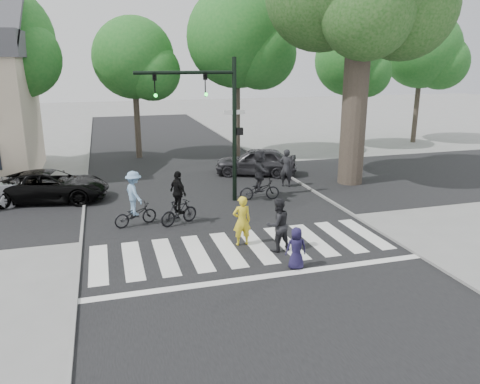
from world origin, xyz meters
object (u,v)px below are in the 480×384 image
object	(u,v)px
car_grey	(256,161)
traffic_signal	(214,110)
pedestrian_child	(296,248)
cyclist_right	(260,178)
pedestrian_adult	(278,225)
cyclist_left	(135,202)
cyclist_mid	(179,203)
pedestrian_woman	(242,221)
car_suv	(51,186)

from	to	relation	value
car_grey	traffic_signal	bearing A→B (deg)	-14.21
pedestrian_child	cyclist_right	xyz separation A→B (m)	(1.23, 6.91, 0.35)
pedestrian_adult	cyclist_left	xyz separation A→B (m)	(-4.15, 3.69, 0.01)
cyclist_mid	cyclist_left	bearing A→B (deg)	167.99
pedestrian_adult	car_grey	bearing A→B (deg)	-117.16
pedestrian_woman	cyclist_left	xyz separation A→B (m)	(-3.20, 2.91, 0.05)
traffic_signal	cyclist_left	world-z (taller)	traffic_signal
cyclist_right	car_suv	world-z (taller)	cyclist_right
pedestrian_child	car_suv	xyz separation A→B (m)	(-7.44, 9.30, 0.04)
cyclist_left	pedestrian_adult	bearing A→B (deg)	-41.65
pedestrian_woman	cyclist_mid	distance (m)	3.06
cyclist_left	car_suv	xyz separation A→B (m)	(-3.25, 4.21, -0.22)
traffic_signal	pedestrian_adult	size ratio (longest dim) A/B	3.43
pedestrian_woman	car_grey	distance (m)	9.82
pedestrian_adult	car_suv	xyz separation A→B (m)	(-7.40, 7.90, -0.21)
pedestrian_woman	car_grey	size ratio (longest dim) A/B	0.39
pedestrian_woman	car_suv	bearing A→B (deg)	-47.81
cyclist_mid	car_grey	bearing A→B (deg)	51.87
traffic_signal	car_grey	world-z (taller)	traffic_signal
traffic_signal	pedestrian_woman	xyz separation A→B (m)	(-0.30, -4.94, -3.07)
cyclist_left	cyclist_mid	size ratio (longest dim) A/B	1.01
traffic_signal	car_grey	distance (m)	6.18
pedestrian_adult	cyclist_mid	distance (m)	4.25
pedestrian_adult	car_grey	xyz separation A→B (m)	(2.57, 9.95, -0.15)
cyclist_right	pedestrian_child	bearing A→B (deg)	-100.07
pedestrian_woman	cyclist_mid	world-z (taller)	cyclist_mid
pedestrian_adult	cyclist_left	bearing A→B (deg)	-54.30
car_suv	car_grey	world-z (taller)	car_grey
pedestrian_adult	cyclist_mid	bearing A→B (deg)	-64.95
pedestrian_woman	cyclist_left	world-z (taller)	cyclist_left
cyclist_mid	traffic_signal	bearing A→B (deg)	50.39
cyclist_right	car_grey	distance (m)	4.63
traffic_signal	pedestrian_adult	bearing A→B (deg)	-83.62
cyclist_left	car_suv	bearing A→B (deg)	127.65
pedestrian_woman	car_suv	xyz separation A→B (m)	(-6.45, 7.12, -0.17)
cyclist_left	cyclist_right	distance (m)	5.72
traffic_signal	cyclist_right	size ratio (longest dim) A/B	2.74
pedestrian_woman	traffic_signal	bearing A→B (deg)	-93.53
cyclist_mid	car_grey	xyz separation A→B (m)	(5.17, 6.59, -0.10)
cyclist_left	cyclist_mid	world-z (taller)	cyclist_left
traffic_signal	pedestrian_child	distance (m)	7.87
cyclist_left	car_grey	xyz separation A→B (m)	(6.72, 6.26, -0.16)
car_suv	car_grey	xyz separation A→B (m)	(9.97, 2.05, 0.06)
car_grey	pedestrian_adult	bearing A→B (deg)	8.55
cyclist_mid	cyclist_right	distance (m)	4.43
pedestrian_adult	cyclist_left	world-z (taller)	cyclist_left
pedestrian_woman	cyclist_right	bearing A→B (deg)	-115.12
pedestrian_woman	pedestrian_child	world-z (taller)	pedestrian_woman
pedestrian_woman	car_suv	distance (m)	9.61
pedestrian_child	cyclist_mid	xyz separation A→B (m)	(-2.64, 4.76, 0.20)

